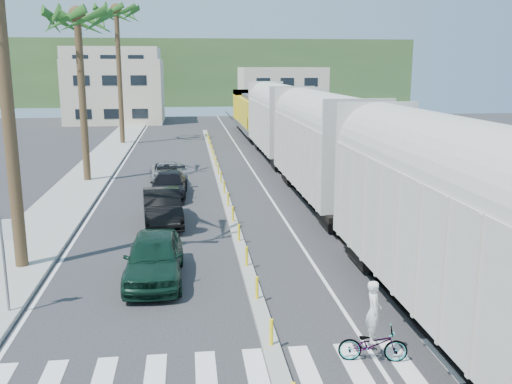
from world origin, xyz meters
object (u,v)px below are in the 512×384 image
Objects in this scene: street_sign at (3,251)px; car_lead at (154,257)px; cyclist at (373,336)px; car_second at (162,207)px.

car_lead is at bearing 29.92° from street_sign.
street_sign reaches higher than cyclist.
street_sign is 0.63× the size of car_lead.
cyclist reaches higher than car_lead.
car_lead is 8.36m from cyclist.
car_second is at bearing 90.70° from car_lead.
car_second is (4.07, 9.50, -1.18)m from street_sign.
cyclist is at bearing -21.64° from street_sign.
car_lead is at bearing 52.55° from cyclist.
car_second is 14.48m from cyclist.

